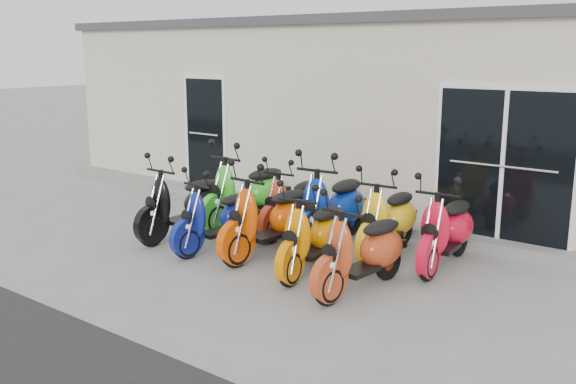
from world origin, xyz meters
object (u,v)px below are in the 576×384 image
(scooter_back_red, at_px, (294,195))
(scooter_back_blue, at_px, (332,197))
(scooter_front_orange_a, at_px, (270,207))
(scooter_back_green, at_px, (247,183))
(scooter_front_red, at_px, (362,239))
(scooter_front_blue, at_px, (219,208))
(scooter_back_extra, at_px, (447,219))
(scooter_back_yellow, at_px, (389,209))
(scooter_front_orange_b, at_px, (314,225))
(scooter_front_black, at_px, (183,194))

(scooter_back_red, bearing_deg, scooter_back_blue, -11.82)
(scooter_front_orange_a, bearing_deg, scooter_back_green, 147.21)
(scooter_front_orange_a, bearing_deg, scooter_front_red, -8.40)
(scooter_front_orange_a, bearing_deg, scooter_front_blue, -159.40)
(scooter_back_extra, bearing_deg, scooter_back_green, 177.31)
(scooter_back_green, bearing_deg, scooter_back_yellow, 6.50)
(scooter_front_red, relative_size, scooter_back_extra, 0.97)
(scooter_front_orange_a, relative_size, scooter_back_green, 0.96)
(scooter_front_red, xyz_separation_m, scooter_back_green, (-2.91, 1.31, 0.09))
(scooter_front_red, distance_m, scooter_back_green, 3.19)
(scooter_back_blue, xyz_separation_m, scooter_back_yellow, (0.86, 0.10, -0.07))
(scooter_front_orange_b, distance_m, scooter_back_green, 2.37)
(scooter_front_orange_b, relative_size, scooter_back_extra, 0.96)
(scooter_back_extra, bearing_deg, scooter_front_blue, -160.92)
(scooter_front_black, relative_size, scooter_back_green, 0.92)
(scooter_back_blue, bearing_deg, scooter_back_extra, -1.36)
(scooter_front_black, bearing_deg, scooter_back_blue, 27.85)
(scooter_front_orange_b, xyz_separation_m, scooter_back_red, (-1.26, 1.25, -0.00))
(scooter_back_red, xyz_separation_m, scooter_back_extra, (2.51, -0.04, 0.03))
(scooter_front_blue, xyz_separation_m, scooter_front_orange_a, (0.75, 0.22, 0.08))
(scooter_back_yellow, bearing_deg, scooter_back_green, 177.88)
(scooter_back_red, distance_m, scooter_back_yellow, 1.66)
(scooter_front_orange_a, xyz_separation_m, scooter_back_blue, (0.41, 0.92, 0.03))
(scooter_back_red, bearing_deg, scooter_front_orange_a, -71.49)
(scooter_front_black, distance_m, scooter_front_orange_a, 1.61)
(scooter_back_red, xyz_separation_m, scooter_back_yellow, (1.66, -0.04, 0.03))
(scooter_front_blue, height_order, scooter_back_green, scooter_back_green)
(scooter_front_black, xyz_separation_m, scooter_back_blue, (2.02, 1.00, 0.06))
(scooter_front_orange_b, distance_m, scooter_back_blue, 1.21)
(scooter_front_red, relative_size, scooter_back_green, 0.88)
(scooter_front_blue, distance_m, scooter_front_orange_b, 1.61)
(scooter_front_blue, distance_m, scooter_back_extra, 3.12)
(scooter_back_red, distance_m, scooter_back_blue, 0.82)
(scooter_front_orange_b, distance_m, scooter_back_red, 1.78)
(scooter_front_blue, distance_m, scooter_back_green, 1.24)
(scooter_front_black, distance_m, scooter_front_red, 3.31)
(scooter_front_orange_a, height_order, scooter_back_extra, scooter_front_orange_a)
(scooter_back_green, xyz_separation_m, scooter_back_yellow, (2.48, 0.10, -0.07))
(scooter_back_blue, bearing_deg, scooter_front_red, -50.32)
(scooter_front_orange_a, relative_size, scooter_back_yellow, 1.06)
(scooter_front_orange_b, height_order, scooter_back_yellow, scooter_back_yellow)
(scooter_back_green, relative_size, scooter_back_yellow, 1.11)
(scooter_back_green, relative_size, scooter_back_extra, 1.11)
(scooter_front_red, bearing_deg, scooter_front_orange_a, 173.24)
(scooter_front_red, height_order, scooter_back_red, scooter_front_red)
(scooter_front_orange_a, height_order, scooter_back_red, scooter_front_orange_a)
(scooter_front_orange_a, relative_size, scooter_back_red, 1.11)
(scooter_back_green, bearing_deg, scooter_front_orange_b, -23.92)
(scooter_back_green, height_order, scooter_back_yellow, scooter_back_green)
(scooter_front_red, xyz_separation_m, scooter_back_yellow, (-0.42, 1.41, 0.02))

